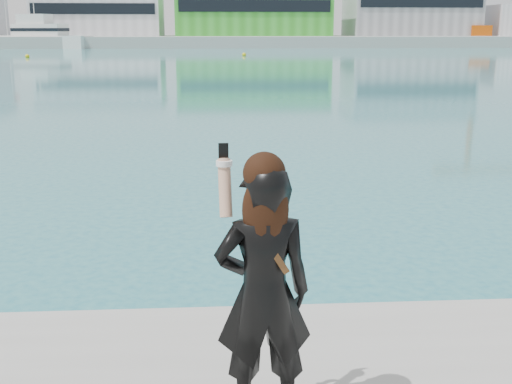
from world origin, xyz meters
TOP-DOWN VIEW (x-y plane):
  - far_quay at (0.00, 130.00)m, footprint 320.00×40.00m
  - warehouse_white at (-22.00, 127.98)m, footprint 24.48×15.35m
  - warehouse_green at (8.00, 127.98)m, footprint 30.60×16.36m
  - warehouse_grey_right at (40.00, 127.98)m, footprint 25.50×15.35m
  - flagpole_left at (-37.91, 121.00)m, footprint 1.28×0.16m
  - flagpole_right at (22.09, 121.00)m, footprint 1.28×0.16m
  - motor_yacht at (-29.79, 113.79)m, footprint 16.99×9.49m
  - buoy_near at (3.96, 77.87)m, footprint 0.50×0.50m
  - buoy_far at (-21.75, 74.19)m, footprint 0.50×0.50m
  - woman at (0.36, -0.67)m, footprint 0.63×0.44m

SIDE VIEW (x-z plane):
  - buoy_near at x=3.96m, z-range -0.25..0.25m
  - buoy_far at x=-21.75m, z-range -0.25..0.25m
  - far_quay at x=0.00m, z-range 0.00..2.00m
  - woman at x=0.36m, z-range 0.81..2.55m
  - motor_yacht at x=-29.79m, z-range -1.67..5.97m
  - flagpole_left at x=-37.91m, z-range 2.54..10.54m
  - flagpole_right at x=22.09m, z-range 2.54..10.54m
  - warehouse_white at x=-22.00m, z-range 2.01..11.51m
  - warehouse_green at x=8.00m, z-range 2.01..12.51m
  - warehouse_grey_right at x=40.00m, z-range 2.01..14.51m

